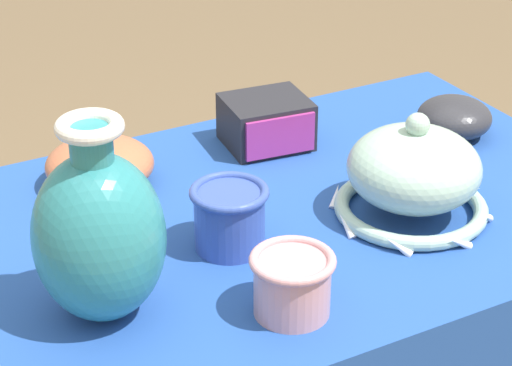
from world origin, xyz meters
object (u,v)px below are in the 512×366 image
at_px(mosaic_tile_box, 267,122).
at_px(cup_wide_rose, 292,282).
at_px(vase_dome_bell, 413,176).
at_px(cup_wide_cobalt, 230,216).
at_px(bowl_shallow_terracotta, 100,165).
at_px(bowl_shallow_charcoal, 454,117).
at_px(vase_tall_bulbous, 99,234).

distance_m(mosaic_tile_box, cup_wide_rose, 0.47).
relative_size(vase_dome_bell, cup_wide_cobalt, 2.17).
bearing_deg(vase_dome_bell, bowl_shallow_terracotta, 140.85).
distance_m(vase_dome_bell, cup_wide_rose, 0.30).
bearing_deg(cup_wide_cobalt, vase_dome_bell, -9.30).
distance_m(mosaic_tile_box, bowl_shallow_terracotta, 0.29).
bearing_deg(bowl_shallow_terracotta, vase_dome_bell, -39.15).
bearing_deg(bowl_shallow_charcoal, cup_wide_cobalt, -164.54).
bearing_deg(vase_tall_bulbous, bowl_shallow_terracotta, 70.25).
height_order(vase_dome_bell, cup_wide_rose, vase_dome_bell).
relative_size(vase_tall_bulbous, mosaic_tile_box, 1.81).
xyz_separation_m(vase_tall_bulbous, bowl_shallow_charcoal, (0.70, 0.20, -0.08)).
height_order(vase_tall_bulbous, vase_dome_bell, vase_tall_bulbous).
xyz_separation_m(mosaic_tile_box, cup_wide_cobalt, (-0.20, -0.26, 0.01)).
bearing_deg(mosaic_tile_box, bowl_shallow_terracotta, -172.98).
xyz_separation_m(vase_tall_bulbous, bowl_shallow_terracotta, (0.11, 0.31, -0.08)).
relative_size(cup_wide_rose, bowl_shallow_terracotta, 0.65).
distance_m(cup_wide_cobalt, cup_wide_rose, 0.17).
relative_size(cup_wide_cobalt, bowl_shallow_terracotta, 0.66).
bearing_deg(vase_tall_bulbous, vase_dome_bell, 2.12).
height_order(mosaic_tile_box, bowl_shallow_charcoal, mosaic_tile_box).
height_order(cup_wide_cobalt, bowl_shallow_charcoal, cup_wide_cobalt).
bearing_deg(vase_dome_bell, vase_tall_bulbous, -177.88).
bearing_deg(cup_wide_cobalt, bowl_shallow_terracotta, 110.13).
distance_m(vase_tall_bulbous, bowl_shallow_terracotta, 0.34).
xyz_separation_m(bowl_shallow_charcoal, bowl_shallow_terracotta, (-0.58, 0.12, 0.00)).
bearing_deg(bowl_shallow_terracotta, cup_wide_rose, -77.95).
height_order(vase_dome_bell, bowl_shallow_charcoal, vase_dome_bell).
xyz_separation_m(vase_dome_bell, cup_wide_rose, (-0.27, -0.13, -0.02)).
height_order(cup_wide_cobalt, bowl_shallow_terracotta, cup_wide_cobalt).
distance_m(cup_wide_cobalt, bowl_shallow_charcoal, 0.51).
bearing_deg(bowl_shallow_terracotta, mosaic_tile_box, 0.70).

